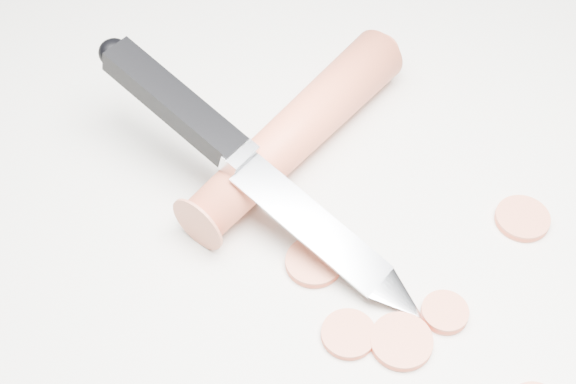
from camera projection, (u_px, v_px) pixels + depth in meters
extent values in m
plane|color=beige|center=(367.00, 235.00, 0.55)|extent=(2.40, 2.40, 0.00)
cylinder|color=#D65535|center=(297.00, 131.00, 0.58)|extent=(0.19, 0.16, 0.04)
cylinder|color=#C56243|center=(314.00, 262.00, 0.53)|extent=(0.04, 0.04, 0.01)
cylinder|color=#C56243|center=(401.00, 341.00, 0.50)|extent=(0.04, 0.04, 0.01)
cylinder|color=#C56243|center=(348.00, 334.00, 0.50)|extent=(0.03, 0.03, 0.01)
cylinder|color=#C56243|center=(445.00, 312.00, 0.51)|extent=(0.03, 0.03, 0.01)
cylinder|color=#C56243|center=(522.00, 219.00, 0.56)|extent=(0.04, 0.04, 0.01)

